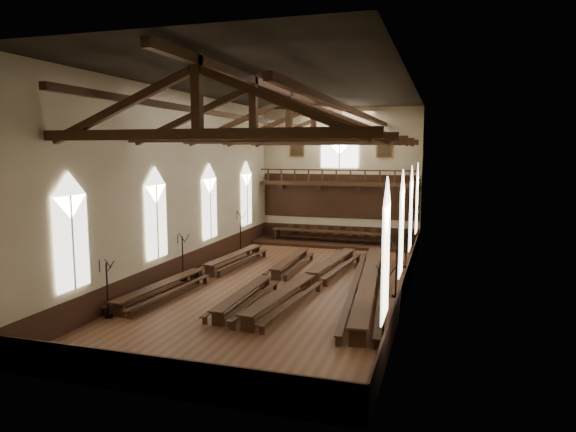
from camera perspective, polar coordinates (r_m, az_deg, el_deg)
name	(u,v)px	position (r m, az deg, el deg)	size (l,w,h in m)	color
ground	(289,283)	(26.98, 0.12, -7.48)	(26.00, 26.00, 0.00)	brown
room_walls	(289,159)	(26.08, 0.12, 6.37)	(26.00, 26.00, 26.00)	#C8B597
wainscot_band	(289,272)	(26.83, 0.12, -6.24)	(12.00, 26.00, 1.20)	black
side_windows	(289,212)	(26.27, 0.12, 0.43)	(11.85, 19.80, 4.50)	white
end_window	(340,146)	(38.60, 5.75, 7.78)	(2.80, 0.12, 3.80)	white
minstrels_gallery	(338,190)	(38.49, 5.62, 2.84)	(11.80, 1.24, 3.70)	#3A2012
portraits	(340,147)	(38.60, 5.75, 7.60)	(7.75, 0.09, 1.45)	brown
roof_trusses	(289,124)	(26.11, 0.12, 10.23)	(11.70, 25.70, 2.80)	#3A2012
refectory_row_a	(203,270)	(27.94, -9.45, -5.97)	(1.96, 14.06, 0.70)	#3A2012
refectory_row_b	(270,276)	(26.58, -2.00, -6.64)	(1.38, 13.58, 0.66)	#3A2012
refectory_row_c	(311,277)	(25.97, 2.54, -6.83)	(2.20, 14.47, 0.74)	#3A2012
refectory_row_d	(368,281)	(25.40, 8.91, -7.14)	(2.28, 15.02, 0.80)	#3A2012
dais	(328,243)	(37.85, 4.48, -3.02)	(11.40, 3.15, 0.21)	black
high_table	(328,233)	(37.71, 4.50, -1.84)	(8.66, 1.39, 0.81)	#3A2012
high_chairs	(331,232)	(38.54, 4.77, -1.83)	(6.78, 0.48, 1.04)	#3A2012
candelabrum_left_near	(108,300)	(22.70, -19.39, -8.82)	(0.70, 0.74, 2.45)	black
candelabrum_left_mid	(183,266)	(27.89, -11.60, -5.51)	(0.69, 0.78, 2.53)	black
candelabrum_left_far	(240,240)	(34.99, -5.30, -2.64)	(0.79, 0.86, 2.82)	black
candelabrum_right_near	(383,313)	(20.02, 10.56, -10.54)	(0.78, 0.77, 2.62)	black
candelabrum_right_mid	(396,280)	(24.87, 11.90, -6.95)	(0.83, 0.78, 2.73)	black
candelabrum_right_far	(406,256)	(31.16, 12.98, -4.33)	(0.68, 0.68, 2.29)	black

